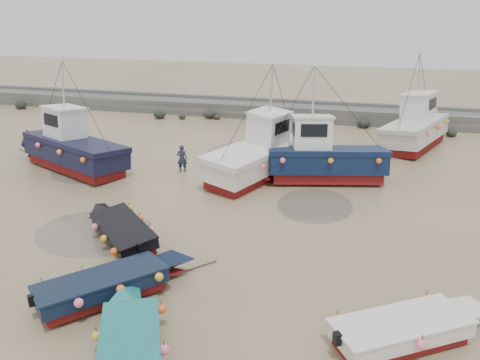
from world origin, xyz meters
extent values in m
plane|color=tan|center=(0.00, 0.00, 0.00)|extent=(120.00, 120.00, 0.00)
cube|color=slate|center=(0.00, 22.00, 0.60)|extent=(60.00, 2.20, 1.20)
cube|color=slate|center=(0.00, 23.21, 1.32)|extent=(60.00, 0.60, 0.25)
ellipsoid|color=black|center=(5.10, 19.02, 0.29)|extent=(0.84, 0.86, 0.51)
ellipsoid|color=black|center=(7.80, 20.56, 0.34)|extent=(0.98, 1.07, 0.72)
ellipsoid|color=black|center=(14.16, 19.54, 0.27)|extent=(0.78, 0.90, 0.59)
ellipsoid|color=black|center=(-5.07, 20.46, 0.35)|extent=(0.99, 0.80, 0.58)
ellipsoid|color=black|center=(12.19, 19.77, 0.19)|extent=(0.54, 0.46, 0.30)
ellipsoid|color=black|center=(-23.51, 19.66, 0.23)|extent=(0.65, 0.64, 0.43)
ellipsoid|color=black|center=(9.69, 19.97, 0.21)|extent=(0.61, 0.47, 0.46)
ellipsoid|color=black|center=(-4.31, 20.27, 0.21)|extent=(0.61, 0.53, 0.32)
ellipsoid|color=black|center=(10.99, 20.60, 0.23)|extent=(0.67, 0.55, 0.43)
ellipsoid|color=black|center=(-9.17, 19.34, 0.38)|extent=(1.09, 0.88, 0.72)
ellipsoid|color=black|center=(-7.25, 19.65, 0.23)|extent=(0.65, 0.60, 0.37)
ellipsoid|color=black|center=(9.46, 19.39, 0.31)|extent=(0.88, 0.64, 0.62)
ellipsoid|color=black|center=(-0.92, 19.60, 0.22)|extent=(0.64, 0.62, 0.48)
ellipsoid|color=black|center=(-23.42, 19.80, 0.38)|extent=(1.10, 0.87, 0.86)
ellipsoid|color=black|center=(7.84, 20.42, 0.19)|extent=(0.55, 0.45, 0.29)
cylinder|color=#625B4D|center=(-3.23, -1.11, 0.00)|extent=(5.25, 5.25, 0.01)
cylinder|color=#625B4D|center=(5.70, 4.21, 0.00)|extent=(3.67, 3.67, 0.01)
cylinder|color=#625B4D|center=(-7.61, 5.27, 0.00)|extent=(4.24, 4.24, 0.01)
cylinder|color=#625B4D|center=(1.04, 11.28, 0.00)|extent=(6.58, 6.58, 0.01)
cube|color=maroon|center=(-0.32, -5.42, 0.15)|extent=(3.74, 3.89, 0.30)
cube|color=black|center=(-0.32, -5.42, 0.53)|extent=(4.13, 4.28, 0.45)
pyramid|color=black|center=(1.31, -3.64, 0.98)|extent=(1.83, 1.75, 0.90)
cube|color=brown|center=(-0.32, -5.42, 0.69)|extent=(3.42, 3.55, 0.10)
cube|color=black|center=(-0.32, -5.42, 0.78)|extent=(4.24, 4.40, 0.07)
cube|color=black|center=(-1.77, -7.02, 0.70)|extent=(0.28, 0.28, 0.35)
cylinder|color=black|center=(1.96, -2.92, 0.03)|extent=(1.38, 1.51, 0.04)
sphere|color=orange|center=(-2.19, -5.94, 0.63)|extent=(0.30, 0.30, 0.30)
sphere|color=orange|center=(-0.22, -6.85, 0.63)|extent=(0.30, 0.30, 0.30)
sphere|color=orange|center=(-1.30, -4.97, 0.63)|extent=(0.30, 0.30, 0.30)
sphere|color=orange|center=(0.67, -5.88, 0.63)|extent=(0.30, 0.30, 0.30)
sphere|color=orange|center=(-0.42, -4.00, 0.63)|extent=(0.30, 0.30, 0.30)
sphere|color=orange|center=(1.55, -4.90, 0.63)|extent=(0.30, 0.30, 0.30)
cube|color=maroon|center=(1.94, -7.87, 0.15)|extent=(2.57, 3.44, 0.30)
cube|color=#176A6B|center=(1.94, -7.87, 0.53)|extent=(2.88, 3.75, 0.45)
pyramid|color=#176A6B|center=(1.06, -6.01, 0.98)|extent=(1.72, 1.32, 0.90)
cube|color=brown|center=(1.94, -7.87, 0.69)|extent=(2.36, 3.13, 0.10)
cube|color=#176A6B|center=(1.94, -7.87, 0.78)|extent=(2.97, 3.85, 0.07)
cylinder|color=black|center=(0.68, -5.22, 0.03)|extent=(0.90, 1.82, 0.04)
sphere|color=orange|center=(2.95, -7.89, 0.63)|extent=(0.30, 0.30, 0.30)
sphere|color=orange|center=(0.94, -7.85, 0.63)|extent=(0.30, 0.30, 0.30)
sphere|color=orange|center=(2.17, -6.25, 0.63)|extent=(0.30, 0.30, 0.30)
cube|color=maroon|center=(9.13, -5.27, 0.15)|extent=(3.79, 3.08, 0.30)
cube|color=silver|center=(9.13, -5.27, 0.53)|extent=(4.14, 3.42, 0.45)
pyramid|color=silver|center=(11.08, -4.02, 0.98)|extent=(1.43, 1.68, 0.90)
cube|color=brown|center=(9.13, -5.27, 0.69)|extent=(3.45, 2.82, 0.10)
cube|color=silver|center=(9.13, -5.27, 0.78)|extent=(4.25, 3.52, 0.07)
cube|color=black|center=(7.40, -6.38, 0.70)|extent=(0.27, 0.28, 0.35)
sphere|color=orange|center=(7.34, -5.37, 0.63)|extent=(0.30, 0.30, 0.30)
sphere|color=orange|center=(9.61, -6.02, 0.63)|extent=(0.30, 0.30, 0.30)
sphere|color=orange|center=(9.97, -3.68, 0.63)|extent=(0.30, 0.30, 0.30)
cube|color=maroon|center=(-1.51, -1.58, 0.15)|extent=(3.51, 3.39, 0.30)
cube|color=black|center=(-1.51, -1.58, 0.53)|extent=(3.86, 3.73, 0.45)
pyramid|color=black|center=(-3.18, -0.03, 0.98)|extent=(1.56, 1.60, 0.90)
cube|color=brown|center=(-1.51, -1.58, 0.69)|extent=(3.20, 3.09, 0.10)
cube|color=black|center=(-1.51, -1.58, 0.78)|extent=(3.97, 3.84, 0.07)
cube|color=black|center=(-0.03, -2.95, 0.70)|extent=(0.28, 0.28, 0.35)
cylinder|color=black|center=(-3.86, 0.60, 0.03)|extent=(1.49, 1.39, 0.04)
sphere|color=orange|center=(-0.98, -3.27, 0.63)|extent=(0.30, 0.30, 0.30)
sphere|color=orange|center=(-0.24, -1.56, 0.63)|extent=(0.30, 0.30, 0.30)
sphere|color=orange|center=(-1.88, -2.44, 0.63)|extent=(0.30, 0.30, 0.30)
sphere|color=orange|center=(-1.14, -0.73, 0.63)|extent=(0.30, 0.30, 0.30)
sphere|color=orange|center=(-2.78, -1.60, 0.63)|extent=(0.30, 0.30, 0.30)
sphere|color=orange|center=(-2.04, 0.11, 0.63)|extent=(0.30, 0.30, 0.30)
cube|color=maroon|center=(-8.58, 5.79, 0.28)|extent=(6.85, 4.58, 0.55)
cube|color=black|center=(-8.58, 5.79, 1.02)|extent=(7.44, 5.11, 0.95)
pyramid|color=black|center=(-12.30, 7.44, 1.72)|extent=(2.31, 2.85, 1.40)
cube|color=brown|center=(-8.58, 5.79, 1.54)|extent=(7.25, 4.96, 0.08)
cube|color=black|center=(-8.58, 5.79, 1.68)|extent=(7.60, 5.22, 0.30)
cube|color=white|center=(-9.46, 6.18, 2.65)|extent=(2.53, 2.40, 1.70)
cube|color=white|center=(-9.46, 6.18, 3.56)|extent=(2.73, 2.59, 0.12)
cube|color=black|center=(-10.39, 6.59, 2.91)|extent=(0.64, 1.37, 0.68)
cylinder|color=#B7B7B2|center=(-9.46, 6.18, 4.92)|extent=(0.10, 0.10, 2.60)
cylinder|color=black|center=(-13.33, 7.89, 0.03)|extent=(2.76, 1.26, 0.05)
sphere|color=pink|center=(-6.57, 3.42, 1.38)|extent=(0.30, 0.30, 0.30)
sphere|color=pink|center=(-6.49, 6.36, 1.38)|extent=(0.30, 0.30, 0.30)
sphere|color=pink|center=(-8.62, 4.32, 1.38)|extent=(0.30, 0.30, 0.30)
sphere|color=pink|center=(-8.54, 7.27, 1.38)|extent=(0.30, 0.30, 0.30)
sphere|color=pink|center=(-10.67, 5.22, 1.38)|extent=(0.30, 0.30, 0.30)
sphere|color=pink|center=(-10.59, 8.17, 1.38)|extent=(0.30, 0.30, 0.30)
cube|color=maroon|center=(2.01, 7.33, 0.28)|extent=(4.48, 6.98, 0.55)
cube|color=silver|center=(2.01, 7.33, 1.02)|extent=(5.01, 7.57, 0.95)
pyramid|color=silver|center=(3.60, 11.16, 1.72)|extent=(2.81, 2.26, 1.40)
cube|color=brown|center=(2.01, 7.33, 1.54)|extent=(4.86, 7.38, 0.08)
cube|color=silver|center=(2.01, 7.33, 1.68)|extent=(5.12, 7.74, 0.30)
cube|color=white|center=(2.39, 8.24, 2.65)|extent=(2.35, 2.51, 1.70)
cube|color=white|center=(2.39, 8.24, 3.56)|extent=(2.54, 2.71, 0.12)
cube|color=black|center=(2.78, 9.18, 2.91)|extent=(1.37, 0.60, 0.68)
cylinder|color=#B7B7B2|center=(2.39, 8.24, 4.92)|extent=(0.10, 0.10, 2.60)
cylinder|color=black|center=(4.03, 12.21, 0.03)|extent=(1.19, 2.79, 0.05)
sphere|color=pink|center=(-0.32, 5.21, 1.38)|extent=(0.30, 0.30, 0.30)
sphere|color=pink|center=(2.72, 5.50, 1.38)|extent=(0.30, 0.30, 0.30)
sphere|color=pink|center=(0.77, 7.85, 1.38)|extent=(0.30, 0.30, 0.30)
sphere|color=pink|center=(3.81, 8.14, 1.38)|extent=(0.30, 0.30, 0.30)
sphere|color=pink|center=(1.86, 10.49, 1.38)|extent=(0.30, 0.30, 0.30)
cube|color=maroon|center=(5.93, 7.65, 0.28)|extent=(6.18, 3.28, 0.55)
cube|color=#0C1937|center=(5.93, 7.65, 1.02)|extent=(6.68, 3.71, 0.95)
pyramid|color=#0C1937|center=(2.32, 6.77, 1.72)|extent=(1.92, 2.56, 1.40)
cube|color=brown|center=(5.93, 7.65, 1.54)|extent=(6.52, 3.59, 0.08)
cube|color=#0C1937|center=(5.93, 7.65, 1.68)|extent=(6.83, 3.79, 0.30)
cube|color=white|center=(5.09, 7.44, 2.65)|extent=(2.32, 2.03, 1.70)
cube|color=white|center=(5.09, 7.44, 3.56)|extent=(2.51, 2.19, 0.12)
cube|color=black|center=(4.10, 7.20, 2.91)|extent=(0.37, 1.34, 0.68)
cylinder|color=#B7B7B2|center=(5.09, 7.44, 4.92)|extent=(0.10, 0.10, 2.60)
cylinder|color=black|center=(1.27, 6.52, 0.03)|extent=(2.93, 0.75, 0.05)
sphere|color=pink|center=(8.67, 7.01, 1.38)|extent=(0.30, 0.30, 0.30)
sphere|color=pink|center=(6.85, 9.17, 1.38)|extent=(0.30, 0.30, 0.30)
sphere|color=pink|center=(6.22, 6.42, 1.38)|extent=(0.30, 0.30, 0.30)
sphere|color=pink|center=(4.41, 8.58, 1.38)|extent=(0.30, 0.30, 0.30)
sphere|color=pink|center=(3.78, 5.83, 1.38)|extent=(0.30, 0.30, 0.30)
cube|color=maroon|center=(11.20, 15.63, 0.28)|extent=(4.40, 6.26, 0.55)
cube|color=beige|center=(11.20, 15.63, 1.02)|extent=(4.94, 6.82, 0.95)
pyramid|color=beige|center=(12.68, 19.01, 1.72)|extent=(2.99, 2.36, 1.40)
cube|color=brown|center=(11.20, 15.63, 1.54)|extent=(4.78, 6.64, 0.08)
cube|color=beige|center=(11.20, 15.63, 1.68)|extent=(5.04, 6.97, 0.30)
cube|color=white|center=(11.54, 16.41, 2.65)|extent=(2.49, 2.57, 1.70)
cube|color=white|center=(11.54, 16.41, 3.56)|extent=(2.69, 2.78, 0.12)
cube|color=black|center=(11.95, 17.35, 2.91)|extent=(1.46, 0.68, 0.68)
cylinder|color=#B7B7B2|center=(11.54, 16.41, 4.92)|extent=(0.10, 0.10, 2.60)
cylinder|color=black|center=(13.11, 20.00, 0.03)|extent=(1.25, 2.77, 0.05)
sphere|color=pink|center=(8.88, 13.92, 1.38)|extent=(0.30, 0.30, 0.30)
sphere|color=pink|center=(11.91, 13.68, 1.38)|extent=(0.30, 0.30, 0.30)
sphere|color=pink|center=(9.68, 15.75, 1.38)|extent=(0.30, 0.30, 0.30)
sphere|color=pink|center=(12.72, 15.51, 1.38)|extent=(0.30, 0.30, 0.30)
sphere|color=pink|center=(10.48, 17.58, 1.38)|extent=(0.30, 0.30, 0.30)
sphere|color=pink|center=(13.52, 17.34, 1.38)|extent=(0.30, 0.30, 0.30)
imported|color=#1D233D|center=(-2.35, 7.10, 0.00)|extent=(0.67, 0.51, 1.63)
camera|label=1|loc=(7.44, -17.07, 9.27)|focal=35.00mm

